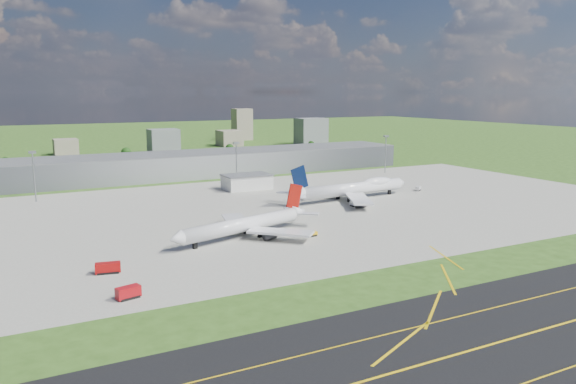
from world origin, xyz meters
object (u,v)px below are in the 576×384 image
airliner_blue_quad (353,189)px  van_white_near (354,204)px  fire_truck (108,268)px  tug_yellow (312,234)px  van_white_far (418,189)px  crash_tender (128,293)px  airliner_red_twin (247,225)px

airliner_blue_quad → van_white_near: (-10.02, -15.98, -4.41)m
fire_truck → van_white_near: size_ratio=1.62×
airliner_blue_quad → tug_yellow: 79.60m
fire_truck → van_white_far: 195.19m
fire_truck → crash_tender: bearing=-77.1°
fire_truck → crash_tender: (0.84, -24.67, 0.01)m
fire_truck → van_white_far: fire_truck is taller
crash_tender → van_white_near: crash_tender is taller
airliner_red_twin → van_white_near: airliner_red_twin is taller
tug_yellow → van_white_far: 120.22m
airliner_blue_quad → fire_truck: bearing=-159.5°
fire_truck → van_white_near: (124.88, 49.29, -0.46)m
fire_truck → airliner_red_twin: bearing=31.3°
fire_truck → van_white_near: bearing=32.5°
airliner_blue_quad → van_white_far: bearing=-0.1°
fire_truck → tug_yellow: (78.18, 9.62, -0.73)m
fire_truck → van_white_far: (182.35, 69.62, -0.47)m
airliner_red_twin → crash_tender: size_ratio=9.34×
airliner_blue_quad → van_white_far: size_ratio=15.59×
airliner_red_twin → airliner_blue_quad: (79.50, 44.65, 0.77)m
crash_tender → tug_yellow: 84.60m
airliner_red_twin → van_white_near: bearing=-174.1°
airliner_blue_quad → fire_truck: 149.92m
crash_tender → tug_yellow: (77.34, 34.28, -0.74)m
tug_yellow → van_white_far: size_ratio=0.78×
airliner_blue_quad → tug_yellow: (-56.72, -55.66, -4.68)m
airliner_blue_quad → crash_tender: airliner_blue_quad is taller
tug_yellow → van_white_near: (46.70, 39.68, 0.27)m
airliner_blue_quad → van_white_near: bearing=-127.4°
airliner_blue_quad → tug_yellow: airliner_blue_quad is taller
airliner_red_twin → van_white_far: (126.95, 49.00, -3.65)m
airliner_blue_quad → van_white_near: size_ratio=15.87×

